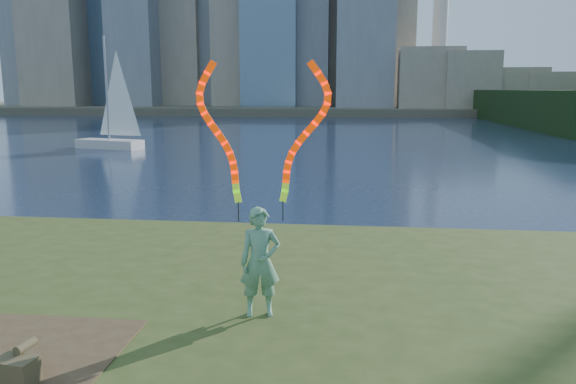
# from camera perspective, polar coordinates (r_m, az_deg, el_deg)

# --- Properties ---
(ground) EXTENTS (320.00, 320.00, 0.00)m
(ground) POSITION_cam_1_polar(r_m,az_deg,el_deg) (10.17, -7.13, -13.44)
(ground) COLOR #18253E
(ground) RESTS_ON ground
(grassy_knoll) EXTENTS (20.00, 18.00, 0.80)m
(grassy_knoll) POSITION_cam_1_polar(r_m,az_deg,el_deg) (8.04, -11.23, -17.69)
(grassy_knoll) COLOR #374619
(grassy_knoll) RESTS_ON ground
(far_shore) EXTENTS (320.00, 40.00, 1.20)m
(far_shore) POSITION_cam_1_polar(r_m,az_deg,el_deg) (104.11, 5.41, 8.42)
(far_shore) COLOR #4D4838
(far_shore) RESTS_ON ground
(woman_with_ribbons) EXTENTS (2.01, 0.59, 4.01)m
(woman_with_ribbons) POSITION_cam_1_polar(r_m,az_deg,el_deg) (8.14, -2.86, -3.02)
(woman_with_ribbons) COLOR #116F3A
(woman_with_ribbons) RESTS_ON grassy_knoll
(canvas_bag) EXTENTS (0.49, 0.55, 0.43)m
(canvas_bag) POSITION_cam_1_polar(r_m,az_deg,el_deg) (7.32, -25.83, -15.95)
(canvas_bag) COLOR brown
(canvas_bag) RESTS_ON grassy_knoll
(sailboat) EXTENTS (5.13, 2.74, 7.73)m
(sailboat) POSITION_cam_1_polar(r_m,az_deg,el_deg) (41.17, -17.46, 6.06)
(sailboat) COLOR beige
(sailboat) RESTS_ON ground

